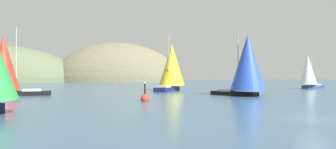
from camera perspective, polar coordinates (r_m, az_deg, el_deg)
name	(u,v)px	position (r m, az deg, el deg)	size (l,w,h in m)	color
ground_plane	(314,119)	(23.90, 27.07, -7.82)	(360.00, 360.00, 0.00)	#385670
headland_center	(119,82)	(153.33, -9.80, -1.41)	(66.11, 44.00, 41.12)	#6B664C
sailboat_scarlet_sail	(5,65)	(51.63, -29.78, 1.68)	(9.45, 5.04, 10.79)	black
sailboat_blue_spinnaker	(247,63)	(46.31, 15.49, 2.15)	(7.59, 9.71, 9.95)	black
sailboat_white_mainsail	(308,72)	(77.48, 26.21, 0.54)	(7.90, 4.72, 8.52)	navy
sailboat_yellow_sail	(172,66)	(60.40, 0.71, 1.65)	(9.05, 9.79, 11.70)	#191E4C
channel_buoy	(145,98)	(35.85, -4.62, -4.70)	(1.10, 1.10, 2.64)	red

